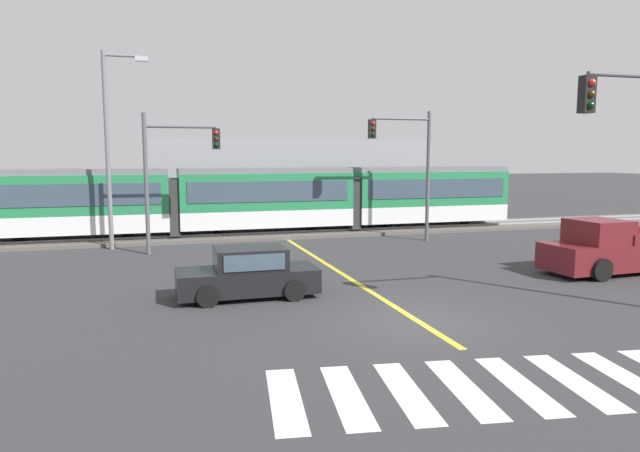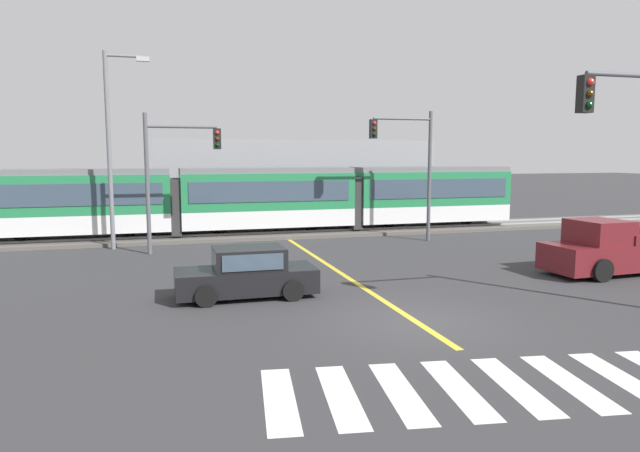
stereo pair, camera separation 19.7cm
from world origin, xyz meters
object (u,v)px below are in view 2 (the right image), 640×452
Objects in this scene: street_lamp_west at (113,139)px; pickup_truck at (613,251)px; traffic_light_far_right at (411,157)px; light_rail_tram at (267,197)px; traffic_light_far_left at (172,164)px; sedan_crossing at (247,274)px.

pickup_truck is at bearing -30.98° from street_lamp_west.
traffic_light_far_right is at bearing 112.99° from pickup_truck.
street_lamp_west is at bearing -160.85° from light_rail_tram.
traffic_light_far_right is 0.73× the size of street_lamp_west.
traffic_light_far_right is (6.38, -4.13, 2.15)m from light_rail_tram.
pickup_truck is 17.80m from traffic_light_far_left.
traffic_light_far_right is at bearing -32.94° from light_rail_tram.
street_lamp_west reaches higher than sedan_crossing.
street_lamp_west is (-17.66, 10.61, 4.12)m from pickup_truck.
traffic_light_far_right reaches higher than traffic_light_far_left.
traffic_light_far_left is (-1.87, 8.65, 3.21)m from sedan_crossing.
traffic_light_far_right is (-3.84, 9.06, 3.35)m from pickup_truck.
pickup_truck reaches higher than sedan_crossing.
street_lamp_west reaches higher than traffic_light_far_left.
street_lamp_west is (-2.51, 1.78, 1.06)m from traffic_light_far_left.
light_rail_tram is at bearing 76.75° from sedan_crossing.
sedan_crossing is 9.41m from traffic_light_far_left.
street_lamp_west reaches higher than traffic_light_far_right.
light_rail_tram is at bearing 147.06° from traffic_light_far_right.
light_rail_tram reaches higher than sedan_crossing.
light_rail_tram is 13.44m from sedan_crossing.
sedan_crossing is 13.42m from traffic_light_far_right.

